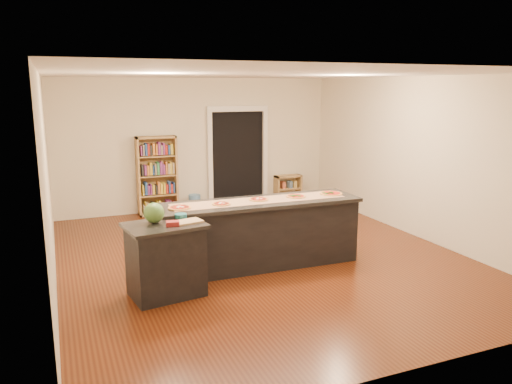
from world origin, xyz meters
name	(u,v)px	position (x,y,z in m)	size (l,w,h in m)	color
room	(261,169)	(0.00, 0.00, 1.40)	(6.00, 7.00, 2.80)	beige
doorway	(238,152)	(0.90, 3.46, 1.20)	(1.40, 0.09, 2.21)	black
kitchen_island	(260,233)	(-0.16, -0.34, 0.50)	(2.99, 0.81, 0.99)	black
side_counter	(166,259)	(-1.69, -0.90, 0.48)	(0.95, 0.70, 0.94)	black
bookshelf	(157,176)	(-0.94, 3.31, 0.82)	(0.82, 0.29, 1.63)	tan
low_shelf	(288,188)	(2.08, 3.32, 0.31)	(0.62, 0.26, 0.62)	tan
waste_bin	(195,203)	(-0.18, 3.21, 0.18)	(0.25, 0.25, 0.37)	#5488BC
kraft_paper	(259,200)	(-0.16, -0.32, 0.99)	(2.60, 0.47, 0.00)	tan
watermelon	(154,213)	(-1.79, -0.81, 1.07)	(0.26, 0.26, 0.26)	#144214
cutting_board	(188,222)	(-1.40, -0.95, 0.96)	(0.34, 0.23, 0.02)	tan
package_red	(173,223)	(-1.61, -1.02, 0.97)	(0.16, 0.11, 0.06)	maroon
package_teal	(181,216)	(-1.43, -0.72, 0.97)	(0.16, 0.16, 0.06)	#195966
pizza_a	(180,207)	(-1.36, -0.35, 1.00)	(0.33, 0.33, 0.02)	tan
pizza_b	(221,204)	(-0.76, -0.36, 1.00)	(0.28, 0.28, 0.02)	tan
pizza_c	(259,199)	(-0.16, -0.29, 1.00)	(0.28, 0.28, 0.02)	tan
pizza_d	(296,196)	(0.44, -0.32, 1.00)	(0.29, 0.29, 0.02)	tan
pizza_e	(331,193)	(1.03, -0.34, 1.00)	(0.34, 0.34, 0.02)	tan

